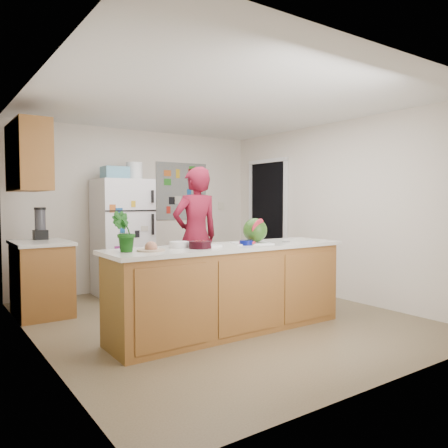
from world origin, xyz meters
TOP-DOWN VIEW (x-y plane):
  - floor at (0.00, 0.00)m, footprint 4.00×4.50m
  - wall_back at (0.00, 2.26)m, footprint 4.00×0.02m
  - wall_left at (-2.01, 0.00)m, footprint 0.02×4.50m
  - wall_right at (2.01, 0.00)m, footprint 0.02×4.50m
  - ceiling at (0.00, 0.00)m, footprint 4.00×4.50m
  - doorway at (1.99, 1.45)m, footprint 0.03×0.85m
  - peninsula_base at (-0.20, -0.50)m, footprint 2.60×0.62m
  - peninsula_top at (-0.20, -0.50)m, footprint 2.68×0.70m
  - side_counter_base at (-1.69, 1.35)m, footprint 0.60×0.80m
  - side_counter_top at (-1.69, 1.35)m, footprint 0.64×0.84m
  - upper_cabinets at (-1.82, 1.30)m, footprint 0.35×1.00m
  - refrigerator at (-0.45, 1.88)m, footprint 0.75×0.70m
  - fridge_top_bin at (-0.55, 1.88)m, footprint 0.35×0.28m
  - photo_collage at (0.75, 2.24)m, footprint 0.95×0.01m
  - person at (0.13, 0.76)m, footprint 0.68×0.46m
  - blender_appliance at (-1.64, 1.60)m, footprint 0.13×0.13m
  - cutting_board at (0.08, -0.51)m, footprint 0.48×0.41m
  - watermelon at (0.14, -0.49)m, footprint 0.26×0.26m
  - watermelon_slice at (-0.02, -0.56)m, footprint 0.17×0.17m
  - cherry_bowl at (-0.62, -0.58)m, footprint 0.27×0.27m
  - white_bowl at (-0.75, -0.40)m, footprint 0.22×0.22m
  - cobalt_bowl at (-0.05, -0.58)m, footprint 0.17×0.17m
  - plate at (-1.11, -0.51)m, footprint 0.29×0.29m
  - paper_towel at (-0.46, -0.53)m, footprint 0.22×0.20m
  - keys at (0.51, -0.59)m, footprint 0.10×0.06m
  - potted_plant at (-1.35, -0.45)m, footprint 0.26×0.24m

SIDE VIEW (x-z plane):
  - floor at x=0.00m, z-range -0.02..0.00m
  - side_counter_base at x=-1.69m, z-range 0.00..0.86m
  - peninsula_base at x=-0.20m, z-range 0.00..0.88m
  - refrigerator at x=-0.45m, z-range 0.00..1.70m
  - side_counter_top at x=-1.69m, z-range 0.86..0.90m
  - peninsula_top at x=-0.20m, z-range 0.88..0.92m
  - person at x=0.13m, z-range 0.00..1.83m
  - cutting_board at x=0.08m, z-range 0.92..0.93m
  - keys at x=0.51m, z-range 0.92..0.93m
  - plate at x=-1.11m, z-range 0.92..0.94m
  - paper_towel at x=-0.46m, z-range 0.92..0.94m
  - watermelon_slice at x=-0.02m, z-range 0.93..0.95m
  - cobalt_bowl at x=-0.05m, z-range 0.92..0.97m
  - white_bowl at x=-0.75m, z-range 0.92..0.98m
  - cherry_bowl at x=-0.62m, z-range 0.92..0.99m
  - doorway at x=1.99m, z-range 0.00..2.04m
  - watermelon at x=0.14m, z-range 0.93..1.20m
  - blender_appliance at x=-1.64m, z-range 0.90..1.28m
  - potted_plant at x=-1.35m, z-range 0.92..1.29m
  - wall_back at x=0.00m, z-range 0.00..2.50m
  - wall_left at x=-2.01m, z-range 0.00..2.50m
  - wall_right at x=2.01m, z-range 0.00..2.50m
  - photo_collage at x=0.75m, z-range 1.08..2.02m
  - fridge_top_bin at x=-0.55m, z-range 1.70..1.88m
  - upper_cabinets at x=-1.82m, z-range 1.50..2.30m
  - ceiling at x=0.00m, z-range 2.50..2.52m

